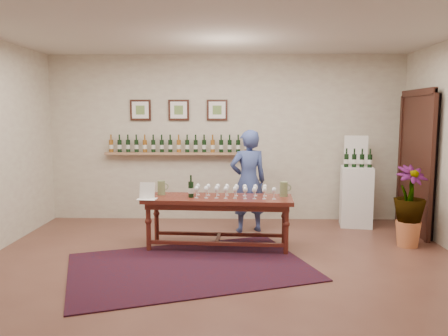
{
  "coord_description": "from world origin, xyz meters",
  "views": [
    {
      "loc": [
        0.12,
        -4.94,
        1.8
      ],
      "look_at": [
        0.0,
        0.8,
        1.1
      ],
      "focal_mm": 35.0,
      "sensor_mm": 36.0,
      "label": 1
    }
  ],
  "objects_px": {
    "tasting_table": "(218,205)",
    "display_pedestal": "(356,196)",
    "potted_plant": "(409,206)",
    "person": "(248,181)"
  },
  "relations": [
    {
      "from": "tasting_table",
      "to": "display_pedestal",
      "type": "distance_m",
      "value": 2.54
    },
    {
      "from": "display_pedestal",
      "to": "potted_plant",
      "type": "distance_m",
      "value": 1.21
    },
    {
      "from": "display_pedestal",
      "to": "potted_plant",
      "type": "relative_size",
      "value": 1.0
    },
    {
      "from": "person",
      "to": "tasting_table",
      "type": "bearing_deg",
      "value": 48.8
    },
    {
      "from": "display_pedestal",
      "to": "person",
      "type": "bearing_deg",
      "value": -167.56
    },
    {
      "from": "potted_plant",
      "to": "person",
      "type": "bearing_deg",
      "value": 161.08
    },
    {
      "from": "tasting_table",
      "to": "display_pedestal",
      "type": "relative_size",
      "value": 2.09
    },
    {
      "from": "tasting_table",
      "to": "display_pedestal",
      "type": "height_order",
      "value": "display_pedestal"
    },
    {
      "from": "potted_plant",
      "to": "tasting_table",
      "type": "bearing_deg",
      "value": -177.37
    },
    {
      "from": "tasting_table",
      "to": "display_pedestal",
      "type": "xyz_separation_m",
      "value": [
        2.2,
        1.25,
        -0.11
      ]
    }
  ]
}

